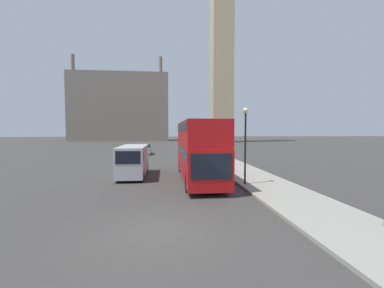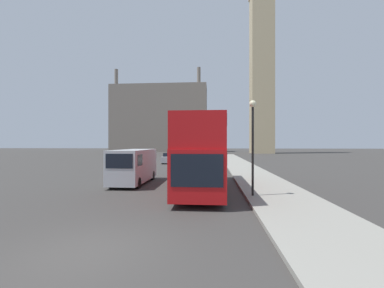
{
  "view_description": "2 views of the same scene",
  "coord_description": "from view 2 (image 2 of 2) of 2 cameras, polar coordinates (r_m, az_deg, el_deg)",
  "views": [
    {
      "loc": [
        0.26,
        -9.0,
        3.61
      ],
      "look_at": [
        2.05,
        8.38,
        2.7
      ],
      "focal_mm": 24.0,
      "sensor_mm": 36.0,
      "label": 1
    },
    {
      "loc": [
        3.29,
        -6.4,
        2.83
      ],
      "look_at": [
        1.29,
        18.87,
        2.81
      ],
      "focal_mm": 24.0,
      "sensor_mm": 36.0,
      "label": 2
    }
  ],
  "objects": [
    {
      "name": "street_lamp",
      "position": [
        13.65,
        13.34,
        2.68
      ],
      "size": [
        0.36,
        0.36,
        4.93
      ],
      "color": "black",
      "rests_on": "sidewalk_strip"
    },
    {
      "name": "ground_plane",
      "position": [
        7.74,
        -22.67,
        -21.41
      ],
      "size": [
        300.0,
        300.0,
        0.0
      ],
      "primitive_type": "plane",
      "color": "#383533"
    },
    {
      "name": "parked_sedan",
      "position": [
        37.65,
        -4.94,
        -3.21
      ],
      "size": [
        1.83,
        4.52,
        1.49
      ],
      "color": "#99999E",
      "rests_on": "ground_plane"
    },
    {
      "name": "sidewalk_strip",
      "position": [
        7.82,
        33.54,
        -20.58
      ],
      "size": [
        3.69,
        120.0,
        0.15
      ],
      "color": "gray",
      "rests_on": "ground_plane"
    },
    {
      "name": "white_van",
      "position": [
        18.69,
        -12.88,
        -4.66
      ],
      "size": [
        2.0,
        5.82,
        2.41
      ],
      "color": "#B2B7BC",
      "rests_on": "ground_plane"
    },
    {
      "name": "red_double_decker_bus",
      "position": [
        15.97,
        2.24,
        -1.59
      ],
      "size": [
        2.53,
        10.69,
        4.24
      ],
      "color": "#B71114",
      "rests_on": "ground_plane"
    },
    {
      "name": "building_block_distant",
      "position": [
        94.44,
        -7.23,
        5.58
      ],
      "size": [
        34.2,
        10.14,
        29.04
      ],
      "color": "slate",
      "rests_on": "ground_plane"
    },
    {
      "name": "clock_tower",
      "position": [
        86.06,
        15.22,
        22.59
      ],
      "size": [
        6.93,
        7.1,
        69.85
      ],
      "color": "tan",
      "rests_on": "ground_plane"
    }
  ]
}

